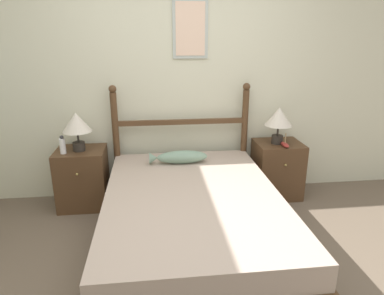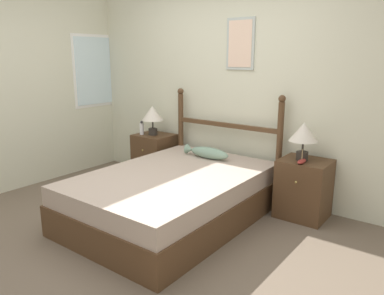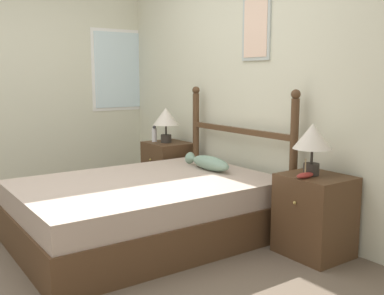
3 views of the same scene
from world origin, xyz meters
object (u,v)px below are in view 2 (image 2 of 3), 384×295
(nightstand_left, at_px, (155,157))
(table_lamp_left, at_px, (152,114))
(nightstand_right, at_px, (304,189))
(bottle, at_px, (142,128))
(table_lamp_right, at_px, (304,134))
(bed, at_px, (173,197))
(fish_pillow, at_px, (207,153))
(model_boat, at_px, (302,161))

(nightstand_left, height_order, table_lamp_left, table_lamp_left)
(nightstand_right, xyz_separation_m, bottle, (-2.23, -0.09, 0.39))
(bottle, bearing_deg, table_lamp_right, 1.85)
(nightstand_left, bearing_deg, bed, -39.64)
(bed, xyz_separation_m, table_lamp_right, (1.01, 0.85, 0.65))
(bed, height_order, nightstand_right, nightstand_right)
(nightstand_right, height_order, fish_pillow, fish_pillow)
(fish_pillow, bearing_deg, table_lamp_right, 8.49)
(model_boat, bearing_deg, bed, -145.37)
(fish_pillow, bearing_deg, nightstand_right, 9.31)
(bed, relative_size, table_lamp_right, 5.33)
(bed, distance_m, table_lamp_right, 1.47)
(bed, xyz_separation_m, model_boat, (1.06, 0.73, 0.39))
(table_lamp_left, height_order, model_boat, table_lamp_left)
(table_lamp_left, relative_size, bottle, 2.11)
(nightstand_left, distance_m, model_boat, 2.13)
(nightstand_right, xyz_separation_m, model_boat, (0.01, -0.14, 0.33))
(bed, height_order, bottle, bottle)
(bed, distance_m, nightstand_left, 1.36)
(nightstand_left, height_order, nightstand_right, same)
(table_lamp_right, relative_size, bottle, 2.11)
(nightstand_left, relative_size, table_lamp_right, 1.58)
(nightstand_left, height_order, fish_pillow, fish_pillow)
(bed, height_order, model_boat, model_boat)
(table_lamp_right, relative_size, fish_pillow, 0.67)
(bottle, bearing_deg, nightstand_left, 33.85)
(table_lamp_left, height_order, table_lamp_right, same)
(bed, xyz_separation_m, nightstand_left, (-1.05, 0.87, 0.06))
(nightstand_left, height_order, bottle, bottle)
(bed, height_order, table_lamp_right, table_lamp_right)
(nightstand_right, xyz_separation_m, table_lamp_right, (-0.03, -0.02, 0.58))
(bed, relative_size, fish_pillow, 3.57)
(nightstand_right, bearing_deg, bottle, -177.64)
(bottle, height_order, model_boat, bottle)
(nightstand_right, distance_m, bottle, 2.26)
(table_lamp_left, relative_size, model_boat, 2.35)
(bed, xyz_separation_m, nightstand_right, (1.05, 0.87, 0.06))
(table_lamp_left, bearing_deg, table_lamp_right, 0.02)
(fish_pillow, bearing_deg, bottle, 175.58)
(table_lamp_left, relative_size, fish_pillow, 0.67)
(nightstand_right, relative_size, bottle, 3.33)
(table_lamp_right, relative_size, model_boat, 2.35)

